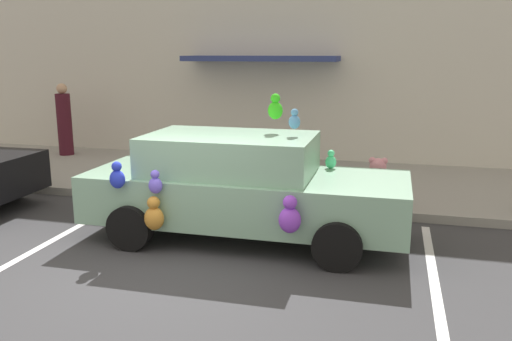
% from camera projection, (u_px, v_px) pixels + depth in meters
% --- Properties ---
extents(ground_plane, '(60.00, 60.00, 0.00)m').
position_uv_depth(ground_plane, '(161.00, 277.00, 6.56)').
color(ground_plane, '#38383A').
extents(sidewalk, '(24.00, 4.00, 0.15)m').
position_uv_depth(sidewalk, '(260.00, 179.00, 11.27)').
color(sidewalk, gray).
rests_on(sidewalk, ground).
extents(storefront_building, '(24.00, 1.25, 6.40)m').
position_uv_depth(storefront_building, '(282.00, 31.00, 12.61)').
color(storefront_building, beige).
rests_on(storefront_building, ground).
extents(parking_stripe_front, '(0.12, 3.60, 0.01)m').
position_uv_depth(parking_stripe_front, '(433.00, 271.00, 6.71)').
color(parking_stripe_front, silver).
rests_on(parking_stripe_front, ground).
extents(parking_stripe_rear, '(0.12, 3.60, 0.01)m').
position_uv_depth(parking_stripe_rear, '(61.00, 235.00, 8.02)').
color(parking_stripe_rear, silver).
rests_on(parking_stripe_rear, ground).
extents(plush_covered_car, '(4.63, 2.04, 2.12)m').
position_uv_depth(plush_covered_car, '(241.00, 186.00, 7.75)').
color(plush_covered_car, '#7EA88B').
rests_on(plush_covered_car, ground).
extents(teddy_bear_on_sidewalk, '(0.41, 0.34, 0.78)m').
position_uv_depth(teddy_bear_on_sidewalk, '(377.00, 181.00, 9.24)').
color(teddy_bear_on_sidewalk, pink).
rests_on(teddy_bear_on_sidewalk, sidewalk).
extents(pedestrian_near_shopfront, '(0.36, 0.36, 1.79)m').
position_uv_depth(pedestrian_near_shopfront, '(64.00, 122.00, 13.32)').
color(pedestrian_near_shopfront, '#451521').
rests_on(pedestrian_near_shopfront, sidewalk).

